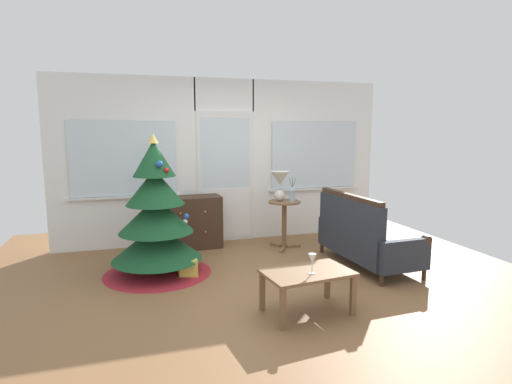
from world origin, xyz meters
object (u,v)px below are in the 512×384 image
object	(u,v)px
christmas_tree	(156,224)
wine_glass	(312,259)
settee_sofa	(362,238)
side_table	(284,215)
coffee_table	(307,277)
table_lamp	(280,182)
flower_vase	(292,194)
gift_box	(188,268)
dresser_cabinet	(191,222)

from	to	relation	value
christmas_tree	wine_glass	distance (m)	2.12
settee_sofa	christmas_tree	bearing A→B (deg)	169.57
side_table	coffee_table	size ratio (longest dim) A/B	0.80
table_lamp	flower_vase	distance (m)	0.25
christmas_tree	gift_box	distance (m)	0.66
side_table	wine_glass	xyz separation A→B (m)	(-0.56, -2.23, 0.05)
settee_sofa	gift_box	size ratio (longest dim) A/B	6.97
flower_vase	dresser_cabinet	bearing A→B (deg)	160.41
settee_sofa	coffee_table	bearing A→B (deg)	-138.77
flower_vase	wine_glass	bearing A→B (deg)	-106.97
christmas_tree	coffee_table	world-z (taller)	christmas_tree
dresser_cabinet	wine_glass	distance (m)	2.79
dresser_cabinet	coffee_table	distance (m)	2.71
dresser_cabinet	coffee_table	size ratio (longest dim) A/B	1.01
christmas_tree	wine_glass	bearing A→B (deg)	-51.04
christmas_tree	gift_box	xyz separation A→B (m)	(0.34, -0.24, -0.52)
flower_vase	settee_sofa	bearing A→B (deg)	-59.86
wine_glass	dresser_cabinet	bearing A→B (deg)	106.03
settee_sofa	table_lamp	world-z (taller)	table_lamp
side_table	coffee_table	bearing A→B (deg)	-104.92
side_table	coffee_table	world-z (taller)	side_table
table_lamp	christmas_tree	bearing A→B (deg)	-161.29
settee_sofa	flower_vase	bearing A→B (deg)	120.14
christmas_tree	wine_glass	world-z (taller)	christmas_tree
table_lamp	flower_vase	xyz separation A→B (m)	(0.16, -0.10, -0.17)
dresser_cabinet	gift_box	bearing A→B (deg)	-100.04
coffee_table	christmas_tree	bearing A→B (deg)	130.08
flower_vase	gift_box	size ratio (longest dim) A/B	1.57
settee_sofa	wine_glass	size ratio (longest dim) A/B	7.98
wine_glass	gift_box	distance (m)	1.78
christmas_tree	coffee_table	distance (m)	2.07
flower_vase	coffee_table	world-z (taller)	flower_vase
flower_vase	wine_glass	world-z (taller)	flower_vase
christmas_tree	coffee_table	bearing A→B (deg)	-49.92
side_table	wine_glass	bearing A→B (deg)	-104.15
coffee_table	gift_box	distance (m)	1.67
christmas_tree	coffee_table	size ratio (longest dim) A/B	1.93
coffee_table	wine_glass	size ratio (longest dim) A/B	4.60
christmas_tree	flower_vase	size ratio (longest dim) A/B	4.94
coffee_table	wine_glass	xyz separation A→B (m)	(0.01, -0.08, 0.20)
side_table	christmas_tree	bearing A→B (deg)	-162.94
dresser_cabinet	settee_sofa	world-z (taller)	settee_sofa
settee_sofa	coffee_table	distance (m)	1.66
christmas_tree	table_lamp	world-z (taller)	christmas_tree
gift_box	flower_vase	bearing A→B (deg)	24.60
dresser_cabinet	wine_glass	size ratio (longest dim) A/B	4.67
settee_sofa	side_table	distance (m)	1.26
settee_sofa	flower_vase	size ratio (longest dim) A/B	4.45
side_table	flower_vase	xyz separation A→B (m)	(0.10, -0.06, 0.33)
side_table	gift_box	bearing A→B (deg)	-152.26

